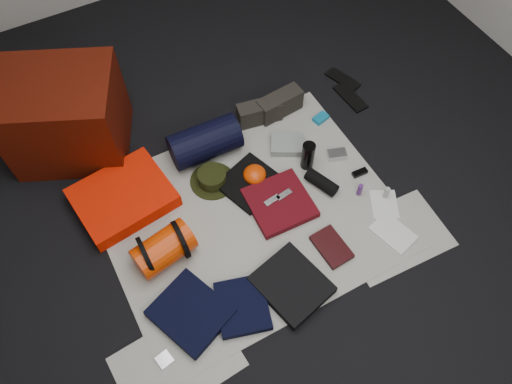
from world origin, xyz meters
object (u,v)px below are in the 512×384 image
red_cabinet (65,116)px  paperback_book (331,247)px  water_bottle (308,156)px  navy_duffel (205,142)px  stuff_sack (164,249)px  compact_camera (337,155)px  sleeping_pad (123,197)px

red_cabinet → paperback_book: size_ratio=2.85×
red_cabinet → water_bottle: (1.17, -0.82, -0.16)m
navy_duffel → water_bottle: 0.62m
stuff_sack → paperback_book: (0.82, -0.39, -0.08)m
red_cabinet → navy_duffel: size_ratio=1.52×
red_cabinet → navy_duffel: 0.82m
compact_camera → paperback_book: (-0.37, -0.51, -0.01)m
red_cabinet → paperback_book: red_cabinet is taller
stuff_sack → compact_camera: size_ratio=2.84×
red_cabinet → sleeping_pad: bearing=-54.5°
navy_duffel → red_cabinet: bearing=148.5°
navy_duffel → paperback_book: size_ratio=1.88×
sleeping_pad → stuff_sack: bearing=-80.1°
navy_duffel → compact_camera: bearing=-28.6°
water_bottle → stuff_sack: bearing=-171.2°
navy_duffel → water_bottle: size_ratio=2.16×
sleeping_pad → navy_duffel: (0.57, 0.09, 0.06)m
stuff_sack → compact_camera: (1.18, 0.12, -0.07)m
sleeping_pad → compact_camera: sleeping_pad is taller
navy_duffel → paperback_book: navy_duffel is taller
stuff_sack → red_cabinet: bearing=100.5°
compact_camera → navy_duffel: bearing=168.5°
stuff_sack → sleeping_pad: bearing=99.9°
water_bottle → paperback_book: (-0.17, -0.54, -0.08)m
red_cabinet → navy_duffel: (0.67, -0.45, -0.15)m
compact_camera → water_bottle: bearing=-170.7°
stuff_sack → compact_camera: stuff_sack is taller
red_cabinet → stuff_sack: 1.01m
red_cabinet → water_bottle: size_ratio=3.27×
stuff_sack → compact_camera: bearing=5.8°
water_bottle → red_cabinet: bearing=144.9°
navy_duffel → sleeping_pad: bearing=-168.6°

